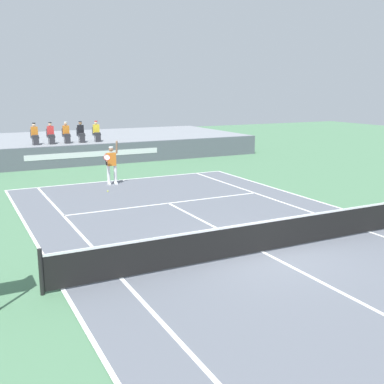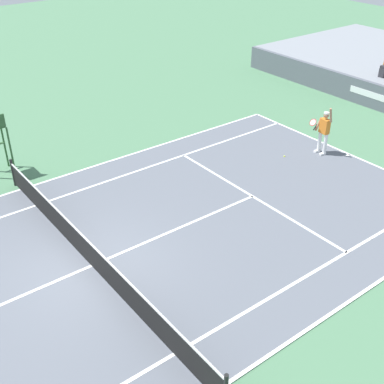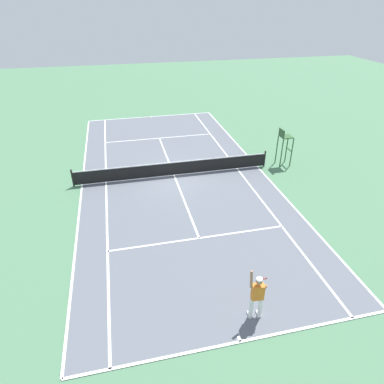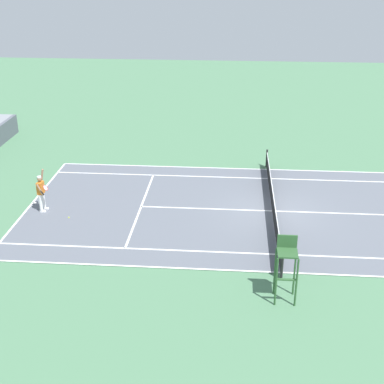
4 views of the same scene
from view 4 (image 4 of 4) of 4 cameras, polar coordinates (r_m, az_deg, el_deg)
The scene contains 6 objects.
ground_plane at distance 26.21m, azimuth 8.51°, elevation -2.05°, with size 80.00×80.00×0.00m, color #4C7A56.
court at distance 26.21m, azimuth 8.51°, elevation -2.03°, with size 11.08×23.88×0.03m.
net at distance 25.99m, azimuth 8.58°, elevation -1.02°, with size 11.98×0.10×1.07m.
tennis_player at distance 26.54m, azimuth -15.73°, elevation -0.02°, with size 0.79×0.62×2.08m.
tennis_ball at distance 25.91m, azimuth -12.96°, elevation -2.67°, with size 0.07×0.07×0.07m, color #D1E533.
umpire_chair at distance 19.18m, azimuth 10.03°, elevation -7.26°, with size 0.77×0.77×2.44m.
Camera 4 is at (-23.52, 2.03, 11.38)m, focal length 50.16 mm.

